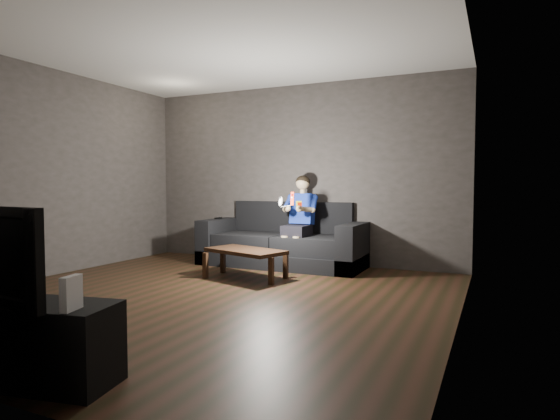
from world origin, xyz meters
The scene contains 14 objects.
floor centered at (0.00, 0.00, 0.00)m, with size 5.00×5.00×0.00m, color black.
back_wall centered at (0.00, 2.50, 1.35)m, with size 5.00×0.04×2.70m, color #35332F.
left_wall centered at (-2.50, 0.00, 1.35)m, with size 0.04×5.00×2.70m, color #35332F.
right_wall centered at (2.50, 0.00, 1.35)m, with size 0.04×5.00×2.70m, color #35332F.
ceiling centered at (0.00, 0.00, 2.70)m, with size 5.00×5.00×0.02m, color silver.
sofa centered at (-0.07, 2.16, 0.30)m, with size 2.41×1.04×0.93m.
child centered at (0.21, 2.09, 0.79)m, with size 0.50×0.61×1.22m.
wii_remote_red centered at (0.30, 1.62, 1.00)m, with size 0.06×0.07×0.18m.
nunchuk_white centered at (0.12, 1.63, 0.96)m, with size 0.07×0.09×0.14m.
wii_remote_black centered at (-1.15, 2.07, 0.67)m, with size 0.06×0.14×0.03m.
coffee_table centered at (-0.10, 1.04, 0.32)m, with size 1.13×0.78×0.37m.
media_console centered at (0.12, -2.27, 0.24)m, with size 1.36×0.39×0.49m, color black.
tv centered at (0.12, -2.27, 0.77)m, with size 0.99×0.13×0.57m, color black.
wii_console centered at (0.65, -2.27, 0.58)m, with size 0.05×0.15×0.19m, color white.
Camera 1 is at (2.78, -4.10, 1.18)m, focal length 30.00 mm.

